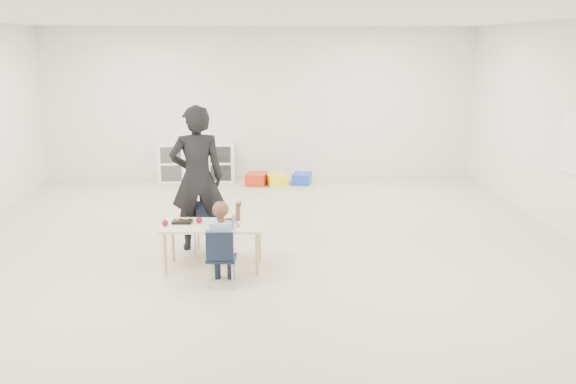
{
  "coord_description": "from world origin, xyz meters",
  "views": [
    {
      "loc": [
        -0.06,
        -6.92,
        2.48
      ],
      "look_at": [
        0.27,
        -0.22,
        0.85
      ],
      "focal_mm": 38.0,
      "sensor_mm": 36.0,
      "label": 1
    }
  ],
  "objects_px": {
    "cubby_shelf": "(197,162)",
    "chair_near": "(222,257)",
    "table": "(214,246)",
    "adult": "(197,178)",
    "child": "(221,241)"
  },
  "relations": [
    {
      "from": "table",
      "to": "adult",
      "type": "bearing_deg",
      "value": 111.17
    },
    {
      "from": "table",
      "to": "cubby_shelf",
      "type": "distance_m",
      "value": 4.67
    },
    {
      "from": "adult",
      "to": "child",
      "type": "bearing_deg",
      "value": 96.58
    },
    {
      "from": "table",
      "to": "cubby_shelf",
      "type": "bearing_deg",
      "value": 101.1
    },
    {
      "from": "chair_near",
      "to": "child",
      "type": "bearing_deg",
      "value": 0.0
    },
    {
      "from": "chair_near",
      "to": "cubby_shelf",
      "type": "relative_size",
      "value": 0.44
    },
    {
      "from": "table",
      "to": "adult",
      "type": "height_order",
      "value": "adult"
    },
    {
      "from": "cubby_shelf",
      "to": "adult",
      "type": "distance_m",
      "value": 3.96
    },
    {
      "from": "chair_near",
      "to": "cubby_shelf",
      "type": "distance_m",
      "value": 5.19
    },
    {
      "from": "table",
      "to": "adult",
      "type": "distance_m",
      "value": 0.99
    },
    {
      "from": "cubby_shelf",
      "to": "chair_near",
      "type": "bearing_deg",
      "value": -81.74
    },
    {
      "from": "table",
      "to": "chair_near",
      "type": "relative_size",
      "value": 1.87
    },
    {
      "from": "table",
      "to": "child",
      "type": "xyz_separation_m",
      "value": [
        0.12,
        -0.51,
        0.23
      ]
    },
    {
      "from": "cubby_shelf",
      "to": "adult",
      "type": "bearing_deg",
      "value": -84.24
    },
    {
      "from": "child",
      "to": "adult",
      "type": "distance_m",
      "value": 1.35
    }
  ]
}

